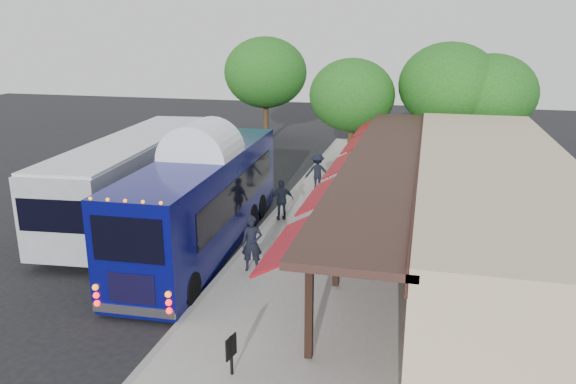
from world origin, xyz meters
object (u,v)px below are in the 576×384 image
Objects in this scene: coach_bus at (204,195)px; ped_d at (317,172)px; sign_board at (231,349)px; city_bus at (135,174)px; ped_a at (252,244)px; ped_c at (282,200)px; ped_b at (343,218)px.

ped_d is (2.62, 7.99, -0.93)m from coach_bus.
sign_board is (1.03, -15.50, -0.25)m from ped_d.
sign_board is at bearing -57.69° from city_bus.
ped_a reaches higher than ped_c.
ped_a is 1.02× the size of ped_d.
city_bus is at bearing 138.77° from sign_board.
sign_board is at bearing 79.42° from ped_d.
coach_bus reaches higher than ped_c.
coach_bus is 8.46m from ped_d.
ped_d reaches higher than sign_board.
coach_bus is 4.98m from city_bus.
ped_b is at bearing 94.33° from ped_d.
ped_d is at bearing 105.05° from sign_board.
ped_c is (-0.33, 5.15, -0.09)m from ped_a.
city_bus is 9.16m from ped_b.
ped_c is (2.05, 3.27, -1.00)m from coach_bus.
coach_bus is 8.43m from sign_board.
ped_d is at bearing 69.58° from coach_bus.
ped_c is at bearing 68.71° from ped_d.
ped_a is (2.38, -1.88, -0.91)m from coach_bus.
city_bus is 7.03× the size of ped_d.
coach_bus is 12.04× the size of sign_board.
ped_b and ped_d have the same top height.
ped_b is (4.85, 1.42, -0.93)m from coach_bus.
ped_c is at bearing 109.71° from sign_board.
ped_b is at bearing 14.02° from coach_bus.
ped_b is 1.08× the size of ped_c.
ped_b is (2.47, 3.29, -0.02)m from ped_a.
coach_bus is at bearing 130.68° from ped_a.
city_bus reaches higher than ped_a.
ped_c is at bearing 55.67° from coach_bus.
city_bus is 12.90m from sign_board.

